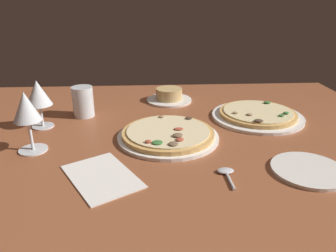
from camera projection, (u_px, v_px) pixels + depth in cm
name	position (u px, v px, depth cm)	size (l,w,h in cm)	color
dining_table	(167.00, 138.00, 98.51)	(150.00, 110.00, 4.00)	brown
pizza_main	(169.00, 134.00, 93.34)	(29.50, 29.50, 3.40)	white
pizza_side	(258.00, 115.00, 108.74)	(30.61, 30.61, 3.39)	white
ramekin_on_saucer	(169.00, 96.00, 125.68)	(17.65, 17.65, 5.08)	silver
wine_glass_far	(26.00, 110.00, 82.11)	(7.59, 7.59, 16.39)	silver
wine_glass_near	(38.00, 95.00, 97.89)	(7.87, 7.87, 15.06)	silver
water_glass	(83.00, 104.00, 109.34)	(7.11, 7.11, 10.33)	silver
side_plate	(309.00, 170.00, 76.01)	(17.50, 17.50, 0.90)	silver
paper_menu	(102.00, 176.00, 73.95)	(13.09, 19.57, 0.30)	white
spoon	(226.00, 173.00, 74.76)	(4.07, 9.14, 1.00)	silver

